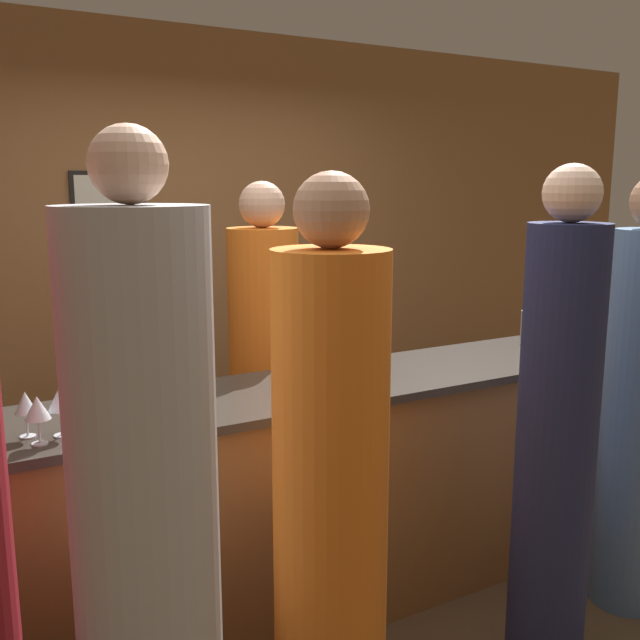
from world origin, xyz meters
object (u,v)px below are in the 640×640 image
(guest_1, at_px, (146,528))
(wine_bottle_0, at_px, (361,350))
(guest_4, at_px, (330,493))
(guest_3, at_px, (556,440))
(ice_bucket, at_px, (541,328))
(bartender, at_px, (264,377))
(guest_0, at_px, (640,410))

(guest_1, height_order, wine_bottle_0, guest_1)
(guest_4, bearing_deg, guest_3, -4.81)
(ice_bucket, bearing_deg, guest_3, -133.23)
(bartender, xyz_separation_m, guest_0, (1.13, -1.37, 0.03))
(guest_0, relative_size, ice_bucket, 9.07)
(bartender, relative_size, guest_3, 0.97)
(guest_0, height_order, guest_1, guest_1)
(bartender, height_order, guest_3, guest_3)
(guest_1, height_order, ice_bucket, guest_1)
(bartender, height_order, guest_0, guest_0)
(guest_3, xyz_separation_m, wine_bottle_0, (-0.35, 0.80, 0.22))
(guest_0, xyz_separation_m, guest_4, (-1.56, -0.04, -0.02))
(bartender, height_order, wine_bottle_0, bartender)
(guest_3, bearing_deg, wine_bottle_0, 113.38)
(guest_1, relative_size, wine_bottle_0, 6.93)
(guest_3, height_order, ice_bucket, guest_3)
(bartender, distance_m, ice_bucket, 1.46)
(ice_bucket, bearing_deg, guest_1, -160.84)
(guest_0, distance_m, wine_bottle_0, 1.22)
(guest_1, bearing_deg, guest_4, 3.66)
(guest_0, distance_m, guest_3, 0.65)
(guest_3, bearing_deg, guest_0, 10.53)
(wine_bottle_0, bearing_deg, bartender, 102.47)
(guest_0, xyz_separation_m, ice_bucket, (0.16, 0.73, 0.21))
(guest_3, bearing_deg, guest_4, 175.19)
(guest_0, xyz_separation_m, wine_bottle_0, (-0.98, 0.68, 0.24))
(guest_1, distance_m, ice_bucket, 2.47)
(guest_4, height_order, ice_bucket, guest_4)
(bartender, bearing_deg, ice_bucket, 153.69)
(guest_0, bearing_deg, guest_3, -169.47)
(guest_3, xyz_separation_m, guest_4, (-0.92, 0.08, -0.03))
(guest_0, relative_size, guest_4, 1.00)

